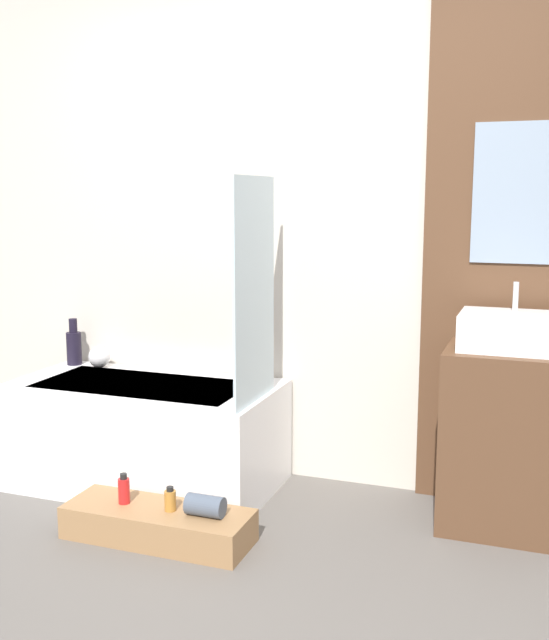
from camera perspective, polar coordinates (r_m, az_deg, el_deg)
The scene contains 13 objects.
ground_plane at distance 2.73m, azimuth -8.88°, elevation -22.78°, with size 12.00×12.00×0.00m, color #605B56.
wall_tiled_back at distance 3.77m, azimuth 2.30°, elevation 7.16°, with size 4.20×0.06×2.60m, color beige.
wall_wood_accent at distance 3.54m, azimuth 18.24°, elevation 6.66°, with size 0.86×0.04×2.60m.
bathtub at distance 3.88m, azimuth -9.91°, elevation -8.52°, with size 1.34×0.70×0.52m.
glass_shower_screen at distance 3.35m, azimuth -1.54°, elevation 2.23°, with size 0.01×0.47×1.02m, color silver.
wooden_step_bench at distance 3.34m, azimuth -8.86°, elevation -15.10°, with size 0.81×0.28×0.14m, color #997047.
vanity_cabinet at distance 3.46m, azimuth 17.31°, elevation -8.66°, with size 0.55×0.45×0.80m, color brown.
sink at distance 3.35m, azimuth 17.72°, elevation -0.84°, with size 0.44×0.32×0.28m.
vase_tall_dark at distance 4.31m, azimuth -15.03°, elevation -1.91°, with size 0.08×0.08×0.26m.
vase_round_light at distance 4.20m, azimuth -13.20°, elevation -2.75°, with size 0.12×0.12×0.12m, color white.
bottle_soap_primary at distance 3.36m, azimuth -11.40°, elevation -12.58°, with size 0.05×0.05×0.13m.
bottle_soap_secondary at distance 3.26m, azimuth -7.95°, elevation -13.42°, with size 0.05×0.05×0.10m.
towel_roll at distance 3.20m, azimuth -5.30°, elevation -13.91°, with size 0.09×0.09×0.16m, color #4C5666.
Camera 1 is at (1.14, -2.01, 1.46)m, focal length 42.00 mm.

